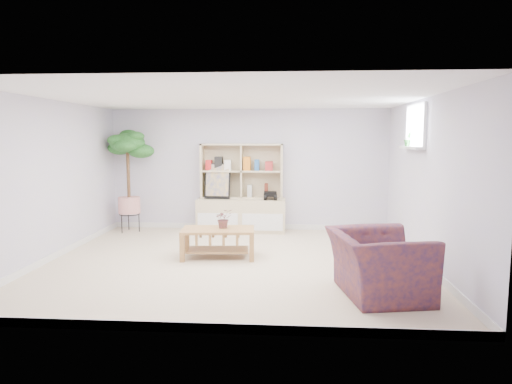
# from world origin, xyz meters

# --- Properties ---
(floor) EXTENTS (5.50, 5.00, 0.01)m
(floor) POSITION_xyz_m (0.00, 0.00, 0.00)
(floor) COLOR #C7AB8B
(floor) RESTS_ON ground
(ceiling) EXTENTS (5.50, 5.00, 0.01)m
(ceiling) POSITION_xyz_m (0.00, 0.00, 2.40)
(ceiling) COLOR white
(ceiling) RESTS_ON walls
(walls) EXTENTS (5.51, 5.01, 2.40)m
(walls) POSITION_xyz_m (0.00, 0.00, 1.20)
(walls) COLOR silver
(walls) RESTS_ON floor
(baseboard) EXTENTS (5.50, 5.00, 0.10)m
(baseboard) POSITION_xyz_m (0.00, 0.00, 0.05)
(baseboard) COLOR white
(baseboard) RESTS_ON floor
(window) EXTENTS (0.10, 0.98, 0.68)m
(window) POSITION_xyz_m (2.73, 0.60, 2.00)
(window) COLOR silver
(window) RESTS_ON walls
(window_sill) EXTENTS (0.14, 1.00, 0.04)m
(window_sill) POSITION_xyz_m (2.67, 0.60, 1.68)
(window_sill) COLOR white
(window_sill) RESTS_ON walls
(storage_unit) EXTENTS (1.72, 0.58, 1.72)m
(storage_unit) POSITION_xyz_m (-0.12, 2.24, 0.86)
(storage_unit) COLOR tan
(storage_unit) RESTS_ON floor
(poster) EXTENTS (0.51, 0.15, 0.70)m
(poster) POSITION_xyz_m (-0.58, 2.21, 0.99)
(poster) COLOR yellow
(poster) RESTS_ON storage_unit
(toy_truck) EXTENTS (0.37, 0.27, 0.19)m
(toy_truck) POSITION_xyz_m (0.45, 2.12, 0.74)
(toy_truck) COLOR black
(toy_truck) RESTS_ON storage_unit
(coffee_table) EXTENTS (1.14, 0.69, 0.45)m
(coffee_table) POSITION_xyz_m (-0.27, 0.24, 0.22)
(coffee_table) COLOR olive
(coffee_table) RESTS_ON floor
(table_plant) EXTENTS (0.34, 0.32, 0.29)m
(table_plant) POSITION_xyz_m (-0.19, 0.30, 0.60)
(table_plant) COLOR #155A20
(table_plant) RESTS_ON coffee_table
(floor_tree) EXTENTS (0.78, 0.78, 2.00)m
(floor_tree) POSITION_xyz_m (-2.30, 2.05, 1.00)
(floor_tree) COLOR #154012
(floor_tree) RESTS_ON floor
(armchair) EXTENTS (1.19, 1.31, 0.85)m
(armchair) POSITION_xyz_m (1.84, -1.32, 0.42)
(armchair) COLOR #191A42
(armchair) RESTS_ON floor
(sill_plant) EXTENTS (0.13, 0.11, 0.22)m
(sill_plant) POSITION_xyz_m (2.67, 0.81, 1.81)
(sill_plant) COLOR #154012
(sill_plant) RESTS_ON window_sill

